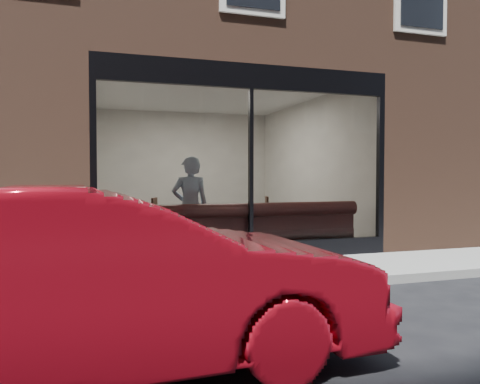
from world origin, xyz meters
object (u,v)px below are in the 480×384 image
object	(u,v)px
cafe_chair_left	(145,233)
cafe_chair_right	(258,230)
parked_car	(99,282)
cafe_table_left	(191,212)
cafe_table_right	(281,210)
banquette	(243,243)
person	(190,207)

from	to	relation	value
cafe_chair_left	cafe_chair_right	world-z (taller)	cafe_chair_right
parked_car	cafe_table_left	bearing A→B (deg)	-20.82
cafe_table_left	cafe_table_right	size ratio (longest dim) A/B	0.93
cafe_chair_right	cafe_table_left	bearing A→B (deg)	48.12
cafe_table_left	cafe_chair_left	size ratio (longest dim) A/B	1.42
cafe_table_left	cafe_chair_left	world-z (taller)	cafe_table_left
cafe_table_right	cafe_chair_right	bearing A→B (deg)	94.14
banquette	cafe_chair_left	bearing A→B (deg)	127.21
banquette	cafe_table_right	distance (m)	1.27
cafe_chair_right	banquette	bearing A→B (deg)	78.16
banquette	cafe_table_right	world-z (taller)	cafe_table_right
cafe_chair_left	parked_car	distance (m)	6.26
cafe_chair_left	parked_car	size ratio (longest dim) A/B	0.10
person	cafe_chair_left	xyz separation A→B (m)	(-0.57, 1.73, -0.62)
banquette	person	bearing A→B (deg)	167.84
cafe_table_left	parked_car	size ratio (longest dim) A/B	0.14
person	parked_car	bearing A→B (deg)	74.47
person	parked_car	world-z (taller)	person
person	parked_car	distance (m)	4.71
banquette	cafe_chair_left	distance (m)	2.41
cafe_chair_right	parked_car	bearing A→B (deg)	76.31
banquette	parked_car	size ratio (longest dim) A/B	1.00
cafe_chair_left	banquette	bearing A→B (deg)	147.49
person	cafe_table_right	xyz separation A→B (m)	(1.86, 0.45, -0.12)
cafe_chair_left	cafe_chair_right	bearing A→B (deg)	-164.23
banquette	person	world-z (taller)	person
person	banquette	bearing A→B (deg)	171.60
banquette	cafe_table_left	size ratio (longest dim) A/B	7.20
banquette	cafe_table_right	size ratio (longest dim) A/B	6.67
banquette	cafe_chair_right	world-z (taller)	banquette
banquette	parked_car	bearing A→B (deg)	-119.84
cafe_chair_left	cafe_table_right	bearing A→B (deg)	172.46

